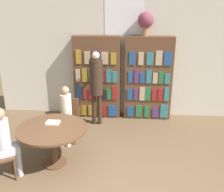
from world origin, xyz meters
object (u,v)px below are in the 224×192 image
(bookshelf_left, at_px, (97,77))
(flower_vase, at_px, (146,21))
(seated_reader_left, at_px, (66,113))
(seated_reader_right, at_px, (5,139))
(reading_table, at_px, (52,134))
(librarian_standing, at_px, (96,81))
(bookshelf_right, at_px, (148,79))
(chair_left_side, at_px, (69,117))

(bookshelf_left, distance_m, flower_vase, 1.76)
(seated_reader_left, bearing_deg, seated_reader_right, 62.85)
(reading_table, bearing_deg, seated_reader_left, 85.98)
(flower_vase, height_order, librarian_standing, flower_vase)
(bookshelf_left, bearing_deg, bookshelf_right, -0.01)
(bookshelf_left, distance_m, seated_reader_right, 2.88)
(bookshelf_right, xyz_separation_m, reading_table, (-1.77, -2.21, -0.40))
(librarian_standing, bearing_deg, reading_table, -108.17)
(bookshelf_left, bearing_deg, chair_left_side, -109.76)
(seated_reader_right, bearing_deg, bookshelf_right, 105.15)
(bookshelf_left, height_order, bookshelf_right, same)
(bookshelf_right, height_order, chair_left_side, bookshelf_right)
(flower_vase, xyz_separation_m, seated_reader_left, (-1.60, -1.45, -1.69))
(librarian_standing, bearing_deg, bookshelf_right, 22.43)
(seated_reader_left, bearing_deg, bookshelf_left, -103.82)
(bookshelf_right, distance_m, seated_reader_right, 3.58)
(bookshelf_right, xyz_separation_m, librarian_standing, (-1.21, -0.50, 0.06))
(seated_reader_left, relative_size, seated_reader_right, 0.97)
(bookshelf_right, relative_size, librarian_standing, 1.16)
(seated_reader_right, bearing_deg, flower_vase, 106.69)
(chair_left_side, bearing_deg, flower_vase, -137.37)
(flower_vase, relative_size, reading_table, 0.44)
(bookshelf_right, xyz_separation_m, flower_vase, (-0.12, 0.01, 1.35))
(bookshelf_left, bearing_deg, seated_reader_right, -114.14)
(bookshelf_right, relative_size, chair_left_side, 2.30)
(librarian_standing, bearing_deg, seated_reader_right, -119.85)
(bookshelf_left, height_order, librarian_standing, bookshelf_left)
(bookshelf_right, distance_m, chair_left_side, 2.18)
(flower_vase, distance_m, reading_table, 3.27)
(bookshelf_left, relative_size, chair_left_side, 2.30)
(bookshelf_left, height_order, seated_reader_right, bookshelf_left)
(flower_vase, xyz_separation_m, librarian_standing, (-1.09, -0.51, -1.29))
(bookshelf_left, bearing_deg, flower_vase, 0.25)
(bookshelf_left, height_order, seated_reader_left, bookshelf_left)
(chair_left_side, bearing_deg, reading_table, 90.00)
(reading_table, distance_m, chair_left_side, 0.96)
(flower_vase, relative_size, chair_left_side, 0.60)
(seated_reader_left, xyz_separation_m, seated_reader_right, (-0.71, -1.17, 0.04))
(chair_left_side, distance_m, librarian_standing, 1.08)
(bookshelf_left, xyz_separation_m, bookshelf_right, (1.25, -0.00, -0.00))
(chair_left_side, bearing_deg, seated_reader_right, 66.05)
(reading_table, bearing_deg, flower_vase, 53.26)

